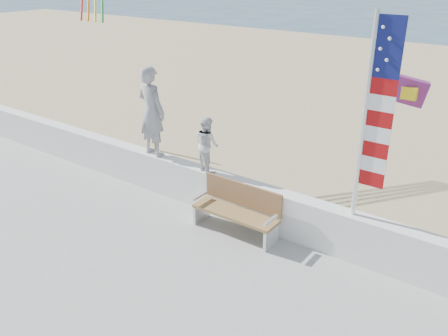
{
  "coord_description": "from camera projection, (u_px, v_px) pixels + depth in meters",
  "views": [
    {
      "loc": [
        5.4,
        -5.35,
        5.24
      ],
      "look_at": [
        0.2,
        1.8,
        1.35
      ],
      "focal_mm": 38.0,
      "sensor_mm": 36.0,
      "label": 1
    }
  ],
  "objects": [
    {
      "name": "ground",
      "position": [
        160.0,
        261.0,
        8.97
      ],
      "size": [
        220.0,
        220.0,
        0.0
      ],
      "primitive_type": "plane",
      "color": "#335366",
      "rests_on": "ground"
    },
    {
      "name": "sand",
      "position": [
        347.0,
        132.0,
        15.62
      ],
      "size": [
        90.0,
        40.0,
        0.08
      ],
      "primitive_type": "cube",
      "color": "tan",
      "rests_on": "ground"
    },
    {
      "name": "seawall",
      "position": [
        222.0,
        193.0,
        10.2
      ],
      "size": [
        30.0,
        0.35,
        0.9
      ],
      "primitive_type": "cube",
      "color": "white",
      "rests_on": "boardwalk"
    },
    {
      "name": "adult",
      "position": [
        152.0,
        112.0,
        10.66
      ],
      "size": [
        0.79,
        0.56,
        2.06
      ],
      "primitive_type": "imported",
      "rotation": [
        0.0,
        0.0,
        3.04
      ],
      "color": "gray",
      "rests_on": "seawall"
    },
    {
      "name": "child",
      "position": [
        207.0,
        144.0,
        9.99
      ],
      "size": [
        0.7,
        0.63,
        1.19
      ],
      "primitive_type": "imported",
      "rotation": [
        0.0,
        0.0,
        2.78
      ],
      "color": "silver",
      "rests_on": "seawall"
    },
    {
      "name": "bench",
      "position": [
        238.0,
        209.0,
        9.45
      ],
      "size": [
        1.8,
        0.57,
        1.0
      ],
      "color": "olive",
      "rests_on": "boardwalk"
    },
    {
      "name": "flag",
      "position": [
        373.0,
        112.0,
        7.63
      ],
      "size": [
        0.5,
        0.08,
        3.5
      ],
      "color": "silver",
      "rests_on": "seawall"
    },
    {
      "name": "parafoil_kite",
      "position": [
        404.0,
        90.0,
        10.73
      ],
      "size": [
        1.16,
        0.66,
        0.77
      ],
      "color": "red",
      "rests_on": "ground"
    },
    {
      "name": "sign",
      "position": [
        154.0,
        122.0,
        13.67
      ],
      "size": [
        0.32,
        0.07,
        1.46
      ],
      "color": "#8C6443",
      "rests_on": "sand"
    }
  ]
}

